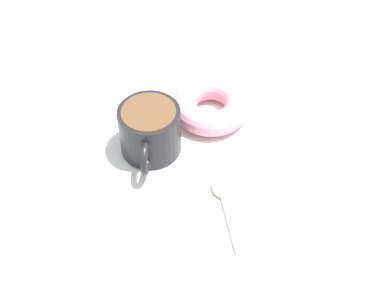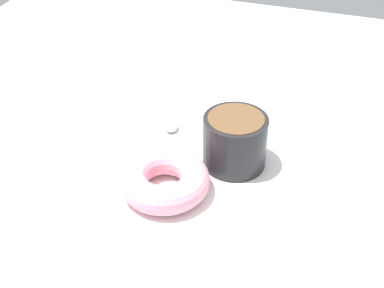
{
  "view_description": "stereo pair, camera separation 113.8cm",
  "coord_description": "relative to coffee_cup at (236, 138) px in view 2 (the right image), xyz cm",
  "views": [
    {
      "loc": [
        -11.97,
        49.87,
        60.03
      ],
      "look_at": [
        0.2,
        -0.32,
        2.3
      ],
      "focal_mm": 50.0,
      "sensor_mm": 36.0,
      "label": 1
    },
    {
      "loc": [
        19.83,
        -58.63,
        47.51
      ],
      "look_at": [
        0.2,
        -0.32,
        2.3
      ],
      "focal_mm": 50.0,
      "sensor_mm": 36.0,
      "label": 2
    }
  ],
  "objects": [
    {
      "name": "ground_plane",
      "position": [
        -6.32,
        -0.49,
        -5.22
      ],
      "size": [
        120.0,
        120.0,
        2.0
      ],
      "primitive_type": "cube",
      "color": "#B2BCC6"
    },
    {
      "name": "napkin",
      "position": [
        -6.12,
        -0.81,
        -4.07
      ],
      "size": [
        34.65,
        34.65,
        0.3
      ],
      "primitive_type": "cube",
      "rotation": [
        0.0,
        0.0,
        0.05
      ],
      "color": "white",
      "rests_on": "ground_plane"
    },
    {
      "name": "coffee_cup",
      "position": [
        0.0,
        0.0,
        0.0
      ],
      "size": [
        8.94,
        11.84,
        7.54
      ],
      "color": "black",
      "rests_on": "napkin"
    },
    {
      "name": "donut",
      "position": [
        -7.06,
        -9.39,
        -1.99
      ],
      "size": [
        12.01,
        12.01,
        3.85
      ],
      "primitive_type": "torus",
      "color": "pink",
      "rests_on": "napkin"
    },
    {
      "name": "spoon",
      "position": [
        -12.14,
        6.22,
        -3.51
      ],
      "size": [
        6.29,
        11.85,
        0.9
      ],
      "color": "#B7B2A8",
      "rests_on": "napkin"
    }
  ]
}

